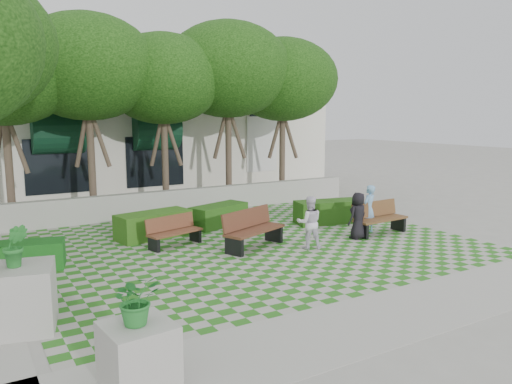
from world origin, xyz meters
TOP-DOWN VIEW (x-y plane):
  - ground at (0.00, 0.00)m, footprint 90.00×90.00m
  - lawn at (0.00, 1.00)m, footprint 12.00×12.00m
  - sidewalk_south at (0.00, -4.70)m, footprint 16.00×2.00m
  - retaining_wall at (0.00, 6.20)m, footprint 15.00×0.36m
  - bench_east at (4.06, 0.08)m, footprint 1.92×0.75m
  - bench_mid at (-0.11, 0.65)m, footprint 2.12×1.38m
  - bench_west at (-1.91, 1.94)m, footprint 1.69×0.94m
  - hedge_east at (3.69, 2.09)m, footprint 2.34×1.33m
  - hedge_midright at (0.31, 3.57)m, footprint 2.18×1.44m
  - hedge_midleft at (-2.07, 3.15)m, footprint 2.34×1.30m
  - hedge_west at (-5.82, 1.77)m, footprint 2.04×1.21m
  - planter_front at (-5.03, -4.68)m, footprint 0.97×0.97m
  - planter_back at (-6.21, -1.88)m, footprint 1.34×1.34m
  - person_blue at (3.86, 0.32)m, footprint 0.63×0.52m
  - person_dark at (3.07, -0.07)m, footprint 0.75×0.56m
  - person_white at (1.19, -0.19)m, footprint 0.87×0.80m
  - tree_row at (-1.86, 5.95)m, footprint 17.70×13.40m
  - building at (0.93, 14.08)m, footprint 18.00×8.92m

SIDE VIEW (x-z plane):
  - ground at x=0.00m, z-range 0.00..0.00m
  - sidewalk_south at x=0.00m, z-range 0.00..0.01m
  - lawn at x=0.00m, z-range 0.01..0.01m
  - hedge_west at x=-5.82m, z-range 0.00..0.67m
  - hedge_midright at x=0.31m, z-range 0.00..0.71m
  - hedge_east at x=3.69m, z-range 0.00..0.77m
  - hedge_midleft at x=-2.07m, z-range 0.00..0.77m
  - bench_west at x=-1.91m, z-range -0.02..0.83m
  - retaining_wall at x=0.00m, z-range 0.00..0.90m
  - bench_east at x=4.06m, z-range -0.02..0.97m
  - bench_mid at x=-0.11m, z-range -0.02..1.04m
  - planter_back at x=-6.21m, z-range -0.31..1.54m
  - planter_front at x=-5.03m, z-range -0.15..1.43m
  - person_dark at x=3.07m, z-range 0.00..1.39m
  - person_white at x=1.19m, z-range 0.00..1.45m
  - person_blue at x=3.86m, z-range 0.00..1.50m
  - building at x=0.93m, z-range -0.06..5.09m
  - tree_row at x=-1.86m, z-range 1.47..8.88m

